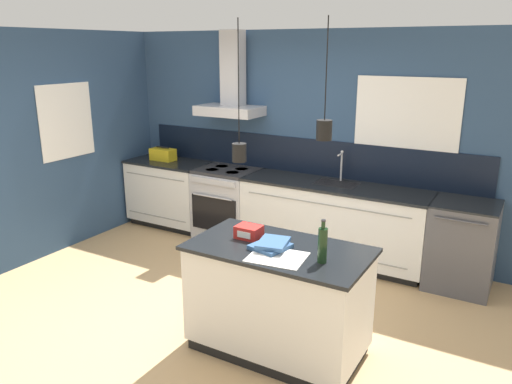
{
  "coord_description": "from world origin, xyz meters",
  "views": [
    {
      "loc": [
        2.52,
        -3.45,
        2.4
      ],
      "look_at": [
        0.21,
        0.56,
        1.05
      ],
      "focal_mm": 35.0,
      "sensor_mm": 36.0,
      "label": 1
    }
  ],
  "objects_px": {
    "oven_range": "(227,203)",
    "red_supply_box": "(249,232)",
    "book_stack": "(272,245)",
    "dishwasher": "(462,245)",
    "bottle_on_island": "(323,245)",
    "yellow_toolbox": "(163,154)"
  },
  "relations": [
    {
      "from": "oven_range",
      "to": "red_supply_box",
      "type": "bearing_deg",
      "value": -52.49
    },
    {
      "from": "red_supply_box",
      "to": "dishwasher",
      "type": "bearing_deg",
      "value": 53.55
    },
    {
      "from": "red_supply_box",
      "to": "yellow_toolbox",
      "type": "distance_m",
      "value": 3.13
    },
    {
      "from": "bottle_on_island",
      "to": "book_stack",
      "type": "height_order",
      "value": "bottle_on_island"
    },
    {
      "from": "oven_range",
      "to": "yellow_toolbox",
      "type": "bearing_deg",
      "value": 179.76
    },
    {
      "from": "red_supply_box",
      "to": "oven_range",
      "type": "bearing_deg",
      "value": 127.51
    },
    {
      "from": "dishwasher",
      "to": "book_stack",
      "type": "height_order",
      "value": "book_stack"
    },
    {
      "from": "book_stack",
      "to": "bottle_on_island",
      "type": "bearing_deg",
      "value": -5.06
    },
    {
      "from": "dishwasher",
      "to": "bottle_on_island",
      "type": "distance_m",
      "value": 2.24
    },
    {
      "from": "red_supply_box",
      "to": "book_stack",
      "type": "bearing_deg",
      "value": -22.2
    },
    {
      "from": "bottle_on_island",
      "to": "yellow_toolbox",
      "type": "xyz_separation_m",
      "value": [
        -3.19,
        2.04,
        -0.06
      ]
    },
    {
      "from": "red_supply_box",
      "to": "yellow_toolbox",
      "type": "xyz_separation_m",
      "value": [
        -2.49,
        1.89,
        0.03
      ]
    },
    {
      "from": "oven_range",
      "to": "red_supply_box",
      "type": "distance_m",
      "value": 2.44
    },
    {
      "from": "book_stack",
      "to": "dishwasher",
      "type": "bearing_deg",
      "value": 60.56
    },
    {
      "from": "dishwasher",
      "to": "book_stack",
      "type": "distance_m",
      "value": 2.35
    },
    {
      "from": "book_stack",
      "to": "red_supply_box",
      "type": "height_order",
      "value": "red_supply_box"
    },
    {
      "from": "oven_range",
      "to": "book_stack",
      "type": "bearing_deg",
      "value": -49.31
    },
    {
      "from": "bottle_on_island",
      "to": "dishwasher",
      "type": "bearing_deg",
      "value": 71.11
    },
    {
      "from": "dishwasher",
      "to": "red_supply_box",
      "type": "height_order",
      "value": "red_supply_box"
    },
    {
      "from": "yellow_toolbox",
      "to": "bottle_on_island",
      "type": "bearing_deg",
      "value": -32.61
    },
    {
      "from": "oven_range",
      "to": "red_supply_box",
      "type": "height_order",
      "value": "red_supply_box"
    },
    {
      "from": "bottle_on_island",
      "to": "red_supply_box",
      "type": "xyz_separation_m",
      "value": [
        -0.7,
        0.15,
        -0.09
      ]
    }
  ]
}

